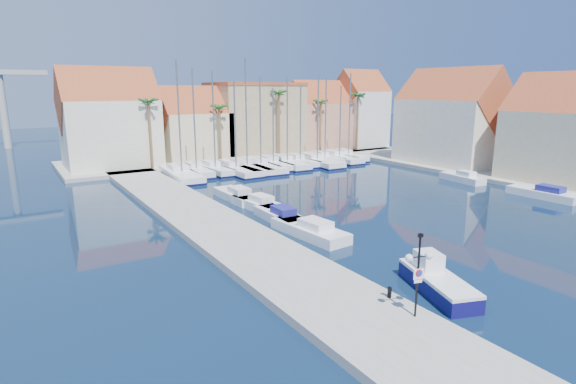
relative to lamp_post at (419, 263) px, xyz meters
The scene contains 38 objects.
ground 9.26m from the lamp_post, 36.29° to the left, with size 260.00×260.00×0.00m, color black.
quay_west 18.98m from the lamp_post, 96.12° to the left, with size 6.00×77.00×0.50m, color gray.
shore_north 55.87m from the lamp_post, 72.26° to the left, with size 54.00×16.00×0.50m, color gray.
shore_east 43.99m from the lamp_post, 27.31° to the left, with size 12.00×60.00×0.50m, color gray.
lamp_post is the anchor object (origin of this frame).
bollard 3.24m from the lamp_post, 79.18° to the left, with size 0.22×0.22×0.55m, color black.
fishing_boat 5.01m from the lamp_post, 26.92° to the left, with size 3.65×5.95×1.97m.
motorboat_west_0 14.35m from the lamp_post, 75.53° to the left, with size 2.91×7.27×1.40m.
motorboat_west_1 18.73m from the lamp_post, 78.84° to the left, with size 2.21×6.28×1.40m.
motorboat_west_2 23.43m from the lamp_post, 80.08° to the left, with size 2.67×6.60×1.40m.
motorboat_west_3 27.47m from the lamp_post, 81.96° to the left, with size 2.25×6.89×1.40m.
motorboat_east_0 32.94m from the lamp_post, 19.19° to the left, with size 2.33×6.93×1.40m.
motorboat_east_1 37.32m from the lamp_post, 33.64° to the left, with size 2.48×5.91×1.40m.
sailboat_0 41.15m from the lamp_post, 86.14° to the left, with size 3.75×11.59×14.37m.
sailboat_1 42.43m from the lamp_post, 83.06° to the left, with size 2.39×8.60×13.45m.
sailboat_2 42.71m from the lamp_post, 79.64° to the left, with size 2.72×8.80×13.24m.
sailboat_3 41.93m from the lamp_post, 76.17° to the left, with size 3.31×11.34×11.97m.
sailboat_4 42.93m from the lamp_post, 73.81° to the left, with size 3.52×11.86×14.89m.
sailboat_5 43.45m from the lamp_post, 71.14° to the left, with size 3.89×12.03×12.51m.
sailboat_6 44.77m from the lamp_post, 68.49° to the left, with size 3.15×9.97×11.18m.
sailboat_7 45.25m from the lamp_post, 65.87° to the left, with size 3.40×10.72×12.68m.
sailboat_8 46.38m from the lamp_post, 63.31° to the left, with size 2.90×8.94×11.53m.
sailboat_9 46.71m from the lamp_post, 60.20° to the left, with size 3.61×11.67×12.72m.
sailboat_10 48.92m from the lamp_post, 58.49° to the left, with size 2.57×8.54×12.54m.
sailboat_11 49.89m from the lamp_post, 55.85° to the left, with size 3.32×10.55×11.51m.
sailboat_12 51.49m from the lamp_post, 54.05° to the left, with size 3.15×9.15×13.32m.
building_0 52.33m from the lamp_post, 93.29° to the left, with size 12.30×9.00×13.50m.
building_1 52.95m from the lamp_post, 80.21° to the left, with size 10.30×8.00×11.00m.
building_2 56.86m from the lamp_post, 69.37° to the left, with size 14.20×10.20×11.50m.
building_3 61.24m from the lamp_post, 58.46° to the left, with size 10.30×8.00×12.00m.
building_4 65.65m from the lamp_post, 51.28° to the left, with size 8.30×8.00×14.00m.
building_5 41.25m from the lamp_post, 18.62° to the left, with size 9.00×12.30×12.50m.
building_6 48.80m from the lamp_post, 36.77° to the left, with size 9.00×14.30×13.50m.
palm_0 47.51m from the lamp_post, 88.78° to the left, with size 2.60×2.60×10.15m.
palm_1 48.66m from the lamp_post, 76.86° to the left, with size 2.60×2.60×9.15m.
palm_2 52.05m from the lamp_post, 65.99° to the left, with size 2.60×2.60×11.15m.
palm_3 55.61m from the lamp_post, 58.40° to the left, with size 2.60×2.60×9.65m.
palm_4 60.26m from the lamp_post, 51.87° to the left, with size 2.60×2.60×10.65m.
Camera 1 is at (-22.46, -18.32, 11.03)m, focal length 28.00 mm.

